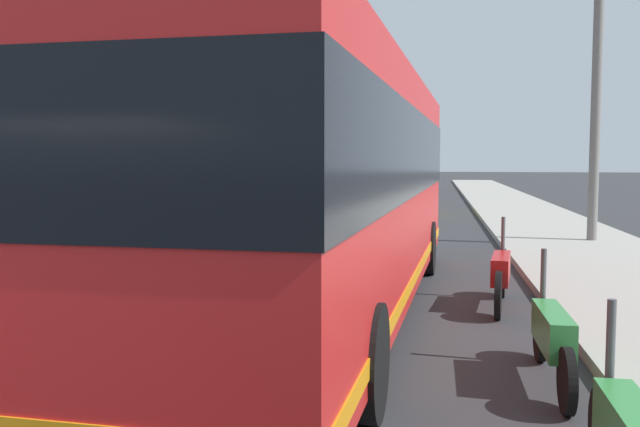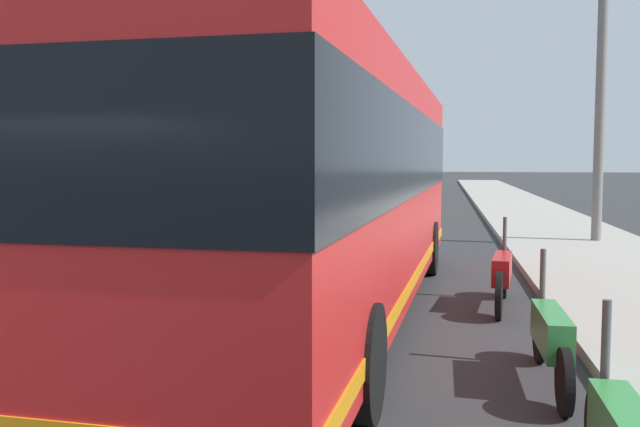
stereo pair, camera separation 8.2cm
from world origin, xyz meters
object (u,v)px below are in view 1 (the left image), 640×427
object	(u,v)px
car_far_distant	(413,181)
car_oncoming	(409,195)
motorcycle_nearest_curb	(552,337)
utility_pole	(597,68)
motorcycle_mid_row	(501,274)
car_side_street	(418,177)
coach_bus	(324,180)

from	to	relation	value
car_far_distant	car_oncoming	size ratio (longest dim) A/B	0.89
motorcycle_nearest_curb	utility_pole	world-z (taller)	utility_pole
car_oncoming	motorcycle_mid_row	bearing A→B (deg)	-170.80
motorcycle_nearest_curb	motorcycle_mid_row	world-z (taller)	motorcycle_mid_row
car_far_distant	car_oncoming	world-z (taller)	car_oncoming
motorcycle_mid_row	car_side_street	bearing A→B (deg)	10.43
coach_bus	utility_pole	world-z (taller)	utility_pole
car_side_street	car_far_distant	bearing A→B (deg)	174.68
coach_bus	motorcycle_mid_row	xyz separation A→B (m)	(0.92, -2.48, -1.39)
utility_pole	car_side_street	bearing A→B (deg)	8.57
car_far_distant	car_side_street	xyz separation A→B (m)	(7.11, -0.14, 0.03)
coach_bus	motorcycle_mid_row	size ratio (longest dim) A/B	5.32
coach_bus	motorcycle_nearest_curb	size ratio (longest dim) A/B	5.49
motorcycle_nearest_curb	car_far_distant	world-z (taller)	car_far_distant
motorcycle_nearest_curb	motorcycle_mid_row	distance (m)	3.48
car_far_distant	car_side_street	distance (m)	7.12
coach_bus	motorcycle_mid_row	distance (m)	2.99
car_far_distant	car_side_street	world-z (taller)	car_side_street
coach_bus	car_side_street	bearing A→B (deg)	2.92
car_side_street	utility_pole	size ratio (longest dim) A/B	0.48
motorcycle_nearest_curb	utility_pole	bearing A→B (deg)	-13.53
utility_pole	car_oncoming	bearing A→B (deg)	27.01
coach_bus	car_far_distant	world-z (taller)	coach_bus
motorcycle_mid_row	utility_pole	size ratio (longest dim) A/B	0.25
motorcycle_nearest_curb	car_side_street	bearing A→B (deg)	3.29
car_far_distant	utility_pole	xyz separation A→B (m)	(-27.30, -5.33, 3.67)
motorcycle_mid_row	motorcycle_nearest_curb	bearing A→B (deg)	-169.86
car_oncoming	car_side_street	size ratio (longest dim) A/B	1.13
motorcycle_mid_row	car_far_distant	distance (m)	35.17
coach_bus	motorcycle_nearest_curb	distance (m)	3.95
motorcycle_nearest_curb	car_far_distant	distance (m)	38.65
car_oncoming	utility_pole	bearing A→B (deg)	-150.32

